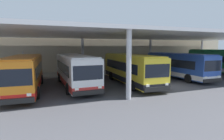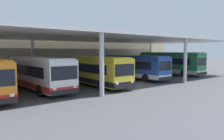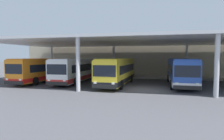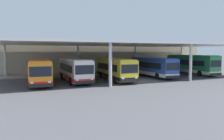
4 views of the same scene
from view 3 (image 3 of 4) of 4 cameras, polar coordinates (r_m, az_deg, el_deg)
ground_plane at (r=20.06m, az=9.38°, el=-5.80°), size 200.00×200.00×0.00m
platform_kerb at (r=31.68m, az=10.77°, el=-2.06°), size 42.00×4.50×0.18m
station_building_facade at (r=34.75m, az=11.06°, el=3.73°), size 48.00×1.60×6.55m
canopy_shelter at (r=25.33m, az=10.34°, el=8.27°), size 40.00×17.00×5.55m
bus_nearest_bay at (r=27.48m, az=-19.97°, el=0.13°), size 3.12×10.65×3.17m
bus_second_bay at (r=25.67m, az=-10.77°, el=0.05°), size 2.84×10.57×3.17m
bus_middle_bay at (r=22.98m, az=1.60°, el=-0.34°), size 3.03×10.63×3.17m
bus_far_bay at (r=23.92m, az=19.97°, el=-0.41°), size 2.81×10.56×3.17m
bench_waiting at (r=32.58m, az=-0.57°, el=-0.81°), size 1.80×0.45×0.92m
trash_bin at (r=32.34m, az=2.97°, el=-0.83°), size 0.52×0.52×0.98m
banner_sign at (r=34.46m, az=-13.91°, el=1.53°), size 0.70×0.12×3.20m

